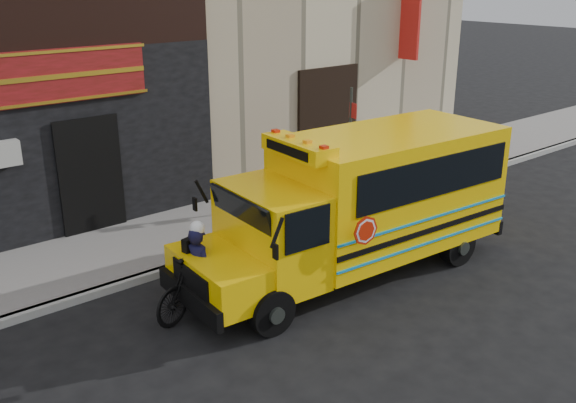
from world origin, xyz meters
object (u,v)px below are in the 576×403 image
at_px(sign_pole, 350,141).
at_px(bicycle, 196,283).
at_px(cyclist, 199,273).
at_px(school_bus, 364,199).

bearing_deg(sign_pole, bicycle, -158.73).
bearing_deg(cyclist, bicycle, 13.34).
bearing_deg(sign_pole, school_bus, -130.80).
distance_m(sign_pole, cyclist, 6.53).
xyz_separation_m(sign_pole, bicycle, (-6.03, -2.35, -1.09)).
bearing_deg(school_bus, cyclist, 171.17).
distance_m(school_bus, sign_pole, 3.92).
xyz_separation_m(bicycle, cyclist, (0.04, -0.08, 0.21)).
bearing_deg(school_bus, bicycle, 169.98).
relative_size(school_bus, sign_pole, 2.33).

